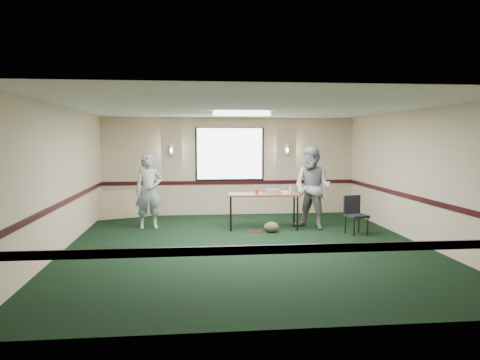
{
  "coord_description": "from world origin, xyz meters",
  "views": [
    {
      "loc": [
        -1.09,
        -8.93,
        2.1
      ],
      "look_at": [
        0.0,
        1.3,
        1.2
      ],
      "focal_mm": 35.0,
      "sensor_mm": 36.0,
      "label": 1
    }
  ],
  "objects": [
    {
      "name": "folded_table",
      "position": [
        -3.0,
        3.6,
        0.37
      ],
      "size": [
        1.42,
        0.76,
        0.74
      ],
      "primitive_type": "cube",
      "rotation": [
        -0.21,
        0.0,
        0.39
      ],
      "color": "tan",
      "rests_on": "ground"
    },
    {
      "name": "folding_table",
      "position": [
        0.6,
        1.8,
        0.77
      ],
      "size": [
        1.71,
        0.78,
        0.83
      ],
      "rotation": [
        0.0,
        0.0,
        -0.07
      ],
      "color": "#532C17",
      "rests_on": "ground"
    },
    {
      "name": "red_cup",
      "position": [
        0.43,
        1.7,
        0.89
      ],
      "size": [
        0.07,
        0.07,
        0.11
      ],
      "primitive_type": "cylinder",
      "color": "red",
      "rests_on": "folding_table"
    },
    {
      "name": "game_console",
      "position": [
        1.12,
        1.84,
        0.86
      ],
      "size": [
        0.22,
        0.2,
        0.05
      ],
      "primitive_type": "cube",
      "rotation": [
        0.0,
        0.0,
        0.27
      ],
      "color": "white",
      "rests_on": "folding_table"
    },
    {
      "name": "person_right",
      "position": [
        1.75,
        1.71,
        0.97
      ],
      "size": [
        1.19,
        1.17,
        1.93
      ],
      "primitive_type": "imported",
      "rotation": [
        0.0,
        0.0,
        -0.74
      ],
      "color": "#7896BB",
      "rests_on": "ground"
    },
    {
      "name": "conference_chair",
      "position": [
        2.53,
        1.02,
        0.5
      ],
      "size": [
        0.5,
        0.51,
        0.85
      ],
      "rotation": [
        0.0,
        0.0,
        0.22
      ],
      "color": "black",
      "rests_on": "ground"
    },
    {
      "name": "person_left",
      "position": [
        -2.07,
        2.16,
        0.88
      ],
      "size": [
        0.7,
        0.52,
        1.75
      ],
      "primitive_type": "imported",
      "rotation": [
        0.0,
        0.0,
        0.17
      ],
      "color": "#3F608B",
      "rests_on": "ground"
    },
    {
      "name": "projector",
      "position": [
        0.82,
        1.83,
        0.88
      ],
      "size": [
        0.35,
        0.31,
        0.1
      ],
      "primitive_type": "cube",
      "rotation": [
        0.0,
        0.0,
        -0.18
      ],
      "color": "gray",
      "rests_on": "folding_table"
    },
    {
      "name": "duffel_bag",
      "position": [
        0.72,
        1.34,
        0.12
      ],
      "size": [
        0.4,
        0.34,
        0.24
      ],
      "primitive_type": "ellipsoid",
      "rotation": [
        0.0,
        0.0,
        -0.29
      ],
      "color": "#454327",
      "rests_on": "ground"
    },
    {
      "name": "water_bottle",
      "position": [
        1.21,
        1.64,
        0.94
      ],
      "size": [
        0.06,
        0.06,
        0.21
      ],
      "primitive_type": "cylinder",
      "color": "#82B9D5",
      "rests_on": "folding_table"
    },
    {
      "name": "ground",
      "position": [
        0.0,
        0.0,
        0.0
      ],
      "size": [
        8.0,
        8.0,
        0.0
      ],
      "primitive_type": "plane",
      "color": "black",
      "rests_on": "ground"
    },
    {
      "name": "cable_coil",
      "position": [
        0.38,
        1.53,
        0.01
      ],
      "size": [
        0.34,
        0.34,
        0.02
      ],
      "primitive_type": "torus",
      "rotation": [
        0.0,
        0.0,
        0.07
      ],
      "color": "red",
      "rests_on": "ground"
    },
    {
      "name": "room_shell",
      "position": [
        0.0,
        2.12,
        1.58
      ],
      "size": [
        8.0,
        8.02,
        8.0
      ],
      "color": "tan",
      "rests_on": "ground"
    }
  ]
}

